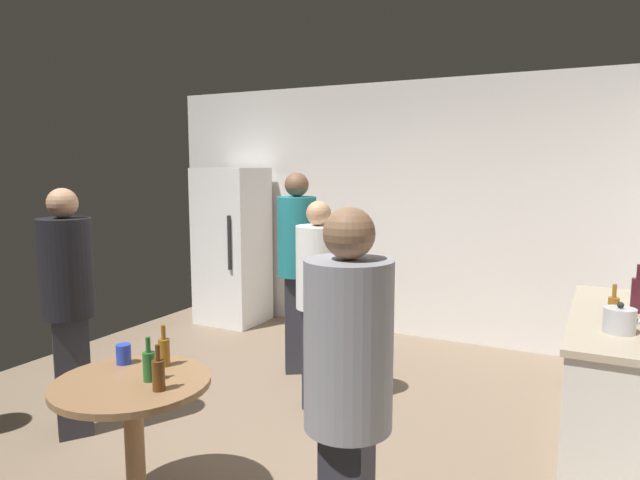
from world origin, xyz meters
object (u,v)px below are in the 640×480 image
object	(u,v)px
refrigerator	(232,246)
beer_bottle_green	(149,365)
wine_bottle_on_counter	(637,294)
beer_bottle_on_counter	(613,308)
beer_bottle_brown	(159,374)
person_in_white_shirt	(319,289)
person_in_gray_shirt	(348,388)
kettle	(620,320)
beer_bottle_amber	(164,351)
plastic_cup_blue	(124,354)
person_in_teal_shirt	(297,257)
person_in_black_shirt	(68,293)
foreground_table	(133,400)

from	to	relation	value
refrigerator	beer_bottle_green	distance (m)	3.72
refrigerator	wine_bottle_on_counter	distance (m)	4.26
refrigerator	beer_bottle_on_counter	world-z (taller)	refrigerator
refrigerator	beer_bottle_brown	bearing A→B (deg)	-59.43
person_in_white_shirt	person_in_gray_shirt	world-z (taller)	person_in_gray_shirt
beer_bottle_green	person_in_gray_shirt	size ratio (longest dim) A/B	0.14
kettle	wine_bottle_on_counter	world-z (taller)	wine_bottle_on_counter
beer_bottle_amber	beer_bottle_green	size ratio (longest dim) A/B	1.00
beer_bottle_brown	person_in_white_shirt	bearing A→B (deg)	88.93
beer_bottle_green	person_in_gray_shirt	world-z (taller)	person_in_gray_shirt
plastic_cup_blue	person_in_teal_shirt	size ratio (longest dim) A/B	0.06
refrigerator	person_in_white_shirt	distance (m)	2.59
person_in_teal_shirt	plastic_cup_blue	bearing A→B (deg)	-31.24
person_in_white_shirt	person_in_teal_shirt	world-z (taller)	person_in_teal_shirt
kettle	person_in_black_shirt	world-z (taller)	person_in_black_shirt
person_in_teal_shirt	person_in_white_shirt	bearing A→B (deg)	9.09
foreground_table	plastic_cup_blue	distance (m)	0.31
beer_bottle_amber	beer_bottle_green	xyz separation A→B (m)	(0.08, -0.20, 0.00)
refrigerator	person_in_gray_shirt	xyz separation A→B (m)	(3.01, -3.41, 0.08)
person_in_gray_shirt	refrigerator	bearing A→B (deg)	-55.65
refrigerator	plastic_cup_blue	size ratio (longest dim) A/B	16.36
beer_bottle_brown	person_in_teal_shirt	bearing A→B (deg)	102.09
refrigerator	beer_bottle_amber	world-z (taller)	refrigerator
beer_bottle_brown	beer_bottle_green	world-z (taller)	same
wine_bottle_on_counter	plastic_cup_blue	distance (m)	3.14
person_in_black_shirt	person_in_teal_shirt	xyz separation A→B (m)	(0.77, 1.73, 0.05)
foreground_table	beer_bottle_green	bearing A→B (deg)	21.71
beer_bottle_amber	beer_bottle_green	distance (m)	0.22
beer_bottle_on_counter	plastic_cup_blue	world-z (taller)	beer_bottle_on_counter
kettle	beer_bottle_brown	xyz separation A→B (m)	(-2.00, -1.48, -0.15)
beer_bottle_green	kettle	bearing A→B (deg)	33.52
beer_bottle_green	plastic_cup_blue	distance (m)	0.33
beer_bottle_green	person_in_white_shirt	distance (m)	1.59
person_in_gray_shirt	person_in_teal_shirt	distance (m)	2.79
beer_bottle_amber	beer_bottle_brown	size ratio (longest dim) A/B	1.00
refrigerator	kettle	bearing A→B (deg)	-24.77
beer_bottle_amber	person_in_teal_shirt	world-z (taller)	person_in_teal_shirt
foreground_table	beer_bottle_green	xyz separation A→B (m)	(0.09, 0.04, 0.19)
foreground_table	beer_bottle_brown	xyz separation A→B (m)	(0.22, -0.04, 0.19)
foreground_table	beer_bottle_on_counter	bearing A→B (deg)	37.38
foreground_table	person_in_gray_shirt	world-z (taller)	person_in_gray_shirt
beer_bottle_on_counter	foreground_table	bearing A→B (deg)	-142.62
wine_bottle_on_counter	person_in_white_shirt	world-z (taller)	person_in_white_shirt
beer_bottle_amber	person_in_white_shirt	world-z (taller)	person_in_white_shirt
beer_bottle_amber	beer_bottle_brown	world-z (taller)	same
wine_bottle_on_counter	foreground_table	xyz separation A→B (m)	(-2.32, -1.99, -0.39)
plastic_cup_blue	person_in_black_shirt	size ratio (longest dim) A/B	0.07
beer_bottle_on_counter	person_in_gray_shirt	bearing A→B (deg)	-116.82
beer_bottle_on_counter	person_in_black_shirt	world-z (taller)	person_in_black_shirt
wine_bottle_on_counter	person_in_gray_shirt	bearing A→B (deg)	-116.28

